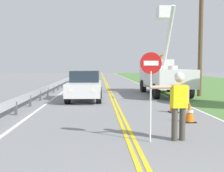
{
  "coord_description": "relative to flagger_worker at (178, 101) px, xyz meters",
  "views": [
    {
      "loc": [
        -0.86,
        -2.29,
        1.98
      ],
      "look_at": [
        -0.33,
        8.17,
        1.2
      ],
      "focal_mm": 43.27,
      "sensor_mm": 36.0,
      "label": 1
    }
  ],
  "objects": [
    {
      "name": "utility_bucket_truck",
      "position": [
        2.35,
        11.61,
        0.39
      ],
      "size": [
        2.67,
        6.85,
        5.98
      ],
      "color": "silver",
      "rests_on": "ground"
    },
    {
      "name": "centerline_yellow_right",
      "position": [
        -1.16,
        15.33,
        -1.04
      ],
      "size": [
        0.11,
        110.0,
        0.01
      ],
      "primitive_type": "cube",
      "color": "yellow",
      "rests_on": "ground"
    },
    {
      "name": "traffic_cone_mid",
      "position": [
        1.09,
        4.3,
        -0.71
      ],
      "size": [
        0.4,
        0.4,
        0.7
      ],
      "color": "orange",
      "rests_on": "ground"
    },
    {
      "name": "utility_pole_near",
      "position": [
        4.53,
        10.42,
        3.29
      ],
      "size": [
        1.8,
        0.28,
        8.3
      ],
      "color": "brown",
      "rests_on": "ground"
    },
    {
      "name": "flagger_worker",
      "position": [
        0.0,
        0.0,
        0.0
      ],
      "size": [
        1.08,
        0.29,
        1.83
      ],
      "color": "#474238",
      "rests_on": "ground"
    },
    {
      "name": "oncoming_sedan_nearest",
      "position": [
        -2.89,
        8.54,
        -0.21
      ],
      "size": [
        1.98,
        4.14,
        1.7
      ],
      "color": "silver",
      "rests_on": "ground"
    },
    {
      "name": "edge_line_right",
      "position": [
        2.35,
        15.33,
        -1.04
      ],
      "size": [
        0.12,
        110.0,
        0.01
      ],
      "primitive_type": "cube",
      "color": "silver",
      "rests_on": "ground"
    },
    {
      "name": "edge_line_left",
      "position": [
        -4.85,
        15.33,
        -1.04
      ],
      "size": [
        0.12,
        110.0,
        0.01
      ],
      "primitive_type": "cube",
      "color": "silver",
      "rests_on": "ground"
    },
    {
      "name": "guardrail_left_shoulder",
      "position": [
        -5.45,
        12.0,
        -0.53
      ],
      "size": [
        0.1,
        32.0,
        0.71
      ],
      "color": "#9EA0A3",
      "rests_on": "ground"
    },
    {
      "name": "stop_sign_paddle",
      "position": [
        -0.76,
        -0.1,
        0.66
      ],
      "size": [
        0.56,
        0.04,
        2.33
      ],
      "color": "silver",
      "rests_on": "ground"
    },
    {
      "name": "traffic_cone_lead",
      "position": [
        1.09,
        2.29,
        -0.71
      ],
      "size": [
        0.4,
        0.4,
        0.7
      ],
      "color": "orange",
      "rests_on": "ground"
    },
    {
      "name": "centerline_yellow_left",
      "position": [
        -1.34,
        15.33,
        -1.04
      ],
      "size": [
        0.11,
        110.0,
        0.01
      ],
      "primitive_type": "cube",
      "color": "yellow",
      "rests_on": "ground"
    }
  ]
}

